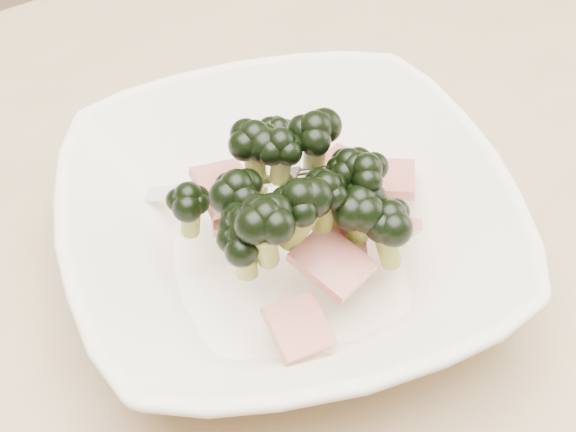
# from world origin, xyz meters

# --- Properties ---
(dining_table) EXTENTS (1.20, 0.80, 0.75)m
(dining_table) POSITION_xyz_m (0.00, 0.00, 0.65)
(dining_table) COLOR tan
(dining_table) RESTS_ON ground
(broccoli_dish) EXTENTS (0.36, 0.36, 0.12)m
(broccoli_dish) POSITION_xyz_m (0.02, -0.01, 0.79)
(broccoli_dish) COLOR #F2E8CD
(broccoli_dish) RESTS_ON dining_table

